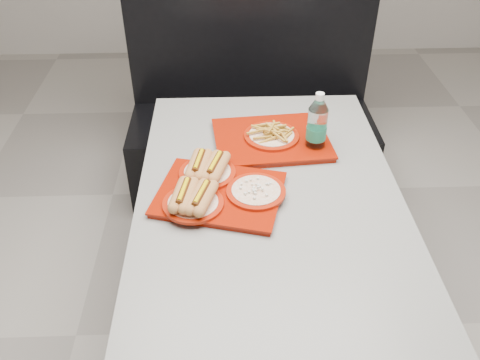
{
  "coord_description": "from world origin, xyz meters",
  "views": [
    {
      "loc": [
        -0.15,
        -1.35,
        1.83
      ],
      "look_at": [
        -0.1,
        -0.03,
        0.83
      ],
      "focal_mm": 38.0,
      "sensor_mm": 36.0,
      "label": 1
    }
  ],
  "objects_px": {
    "booth_bench": "(251,120)",
    "water_bottle": "(317,127)",
    "diner_table": "(268,229)",
    "tray_near": "(215,188)",
    "tray_far": "(271,137)"
  },
  "relations": [
    {
      "from": "diner_table",
      "to": "water_bottle",
      "type": "height_order",
      "value": "water_bottle"
    },
    {
      "from": "diner_table",
      "to": "tray_far",
      "type": "distance_m",
      "value": 0.37
    },
    {
      "from": "diner_table",
      "to": "booth_bench",
      "type": "bearing_deg",
      "value": 90.0
    },
    {
      "from": "booth_bench",
      "to": "water_bottle",
      "type": "relative_size",
      "value": 5.57
    },
    {
      "from": "tray_near",
      "to": "water_bottle",
      "type": "height_order",
      "value": "water_bottle"
    },
    {
      "from": "diner_table",
      "to": "tray_near",
      "type": "height_order",
      "value": "tray_near"
    },
    {
      "from": "diner_table",
      "to": "tray_far",
      "type": "relative_size",
      "value": 3.04
    },
    {
      "from": "diner_table",
      "to": "tray_near",
      "type": "relative_size",
      "value": 2.98
    },
    {
      "from": "diner_table",
      "to": "tray_near",
      "type": "bearing_deg",
      "value": -178.3
    },
    {
      "from": "tray_near",
      "to": "booth_bench",
      "type": "bearing_deg",
      "value": 80.41
    },
    {
      "from": "tray_far",
      "to": "water_bottle",
      "type": "bearing_deg",
      "value": -20.78
    },
    {
      "from": "booth_bench",
      "to": "tray_far",
      "type": "bearing_deg",
      "value": -87.58
    },
    {
      "from": "booth_bench",
      "to": "water_bottle",
      "type": "xyz_separation_m",
      "value": [
        0.19,
        -0.84,
        0.45
      ]
    },
    {
      "from": "water_bottle",
      "to": "diner_table",
      "type": "bearing_deg",
      "value": -126.78
    },
    {
      "from": "booth_bench",
      "to": "diner_table",
      "type": "bearing_deg",
      "value": -90.0
    }
  ]
}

